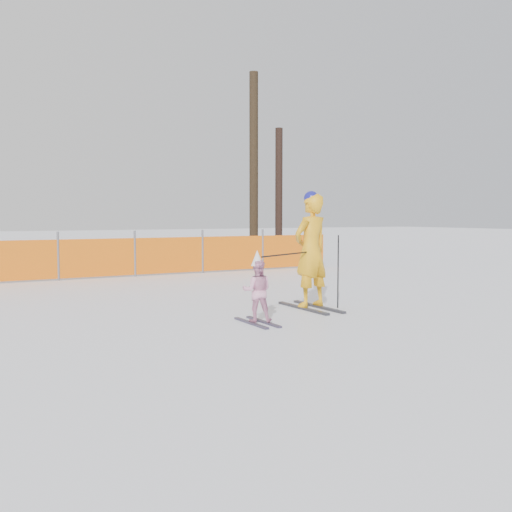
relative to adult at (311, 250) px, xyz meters
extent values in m
plane|color=white|center=(-1.28, -0.80, -1.04)|extent=(120.00, 120.00, 0.00)
cube|color=black|center=(-0.17, 0.00, -1.02)|extent=(0.09, 1.50, 0.04)
cube|color=black|center=(0.17, 0.00, -1.02)|extent=(0.09, 1.50, 0.04)
imported|color=#FFAF15|center=(0.00, 0.00, -0.01)|extent=(0.81, 0.61, 1.99)
sphere|color=navy|center=(0.00, 0.00, 0.91)|extent=(0.26, 0.26, 0.26)
cube|color=black|center=(-1.63, -0.77, -1.03)|extent=(0.09, 0.99, 0.03)
cube|color=black|center=(-1.41, -0.77, -1.03)|extent=(0.09, 0.99, 0.03)
imported|color=#E998BE|center=(-1.52, -0.77, -0.54)|extent=(0.57, 0.53, 0.95)
cone|color=silver|center=(-1.52, -0.77, -0.04)|extent=(0.19, 0.19, 0.24)
cylinder|color=black|center=(0.45, -0.20, -0.39)|extent=(0.02, 0.02, 1.31)
cylinder|color=black|center=(-0.76, -0.38, -0.03)|extent=(1.31, 0.68, 0.02)
cylinder|color=#595960|center=(-3.11, 6.78, -0.42)|extent=(0.06, 0.06, 1.25)
cylinder|color=#595960|center=(-1.11, 6.78, -0.42)|extent=(0.06, 0.06, 1.25)
cylinder|color=#595960|center=(0.89, 6.78, -0.42)|extent=(0.06, 0.06, 1.25)
cylinder|color=#595960|center=(2.89, 6.78, -0.42)|extent=(0.06, 0.06, 1.25)
cylinder|color=#595960|center=(4.89, 6.78, -0.42)|extent=(0.06, 0.06, 1.25)
cube|color=orange|center=(-2.97, 6.78, -0.49)|extent=(16.26, 0.03, 1.00)
cylinder|color=black|center=(4.10, 9.53, 2.31)|extent=(0.31, 0.31, 6.70)
cylinder|color=black|center=(5.29, 9.77, 1.39)|extent=(0.27, 0.27, 4.87)
camera|label=1|loc=(-5.74, -8.31, 0.60)|focal=40.00mm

